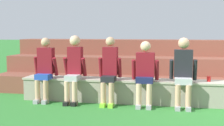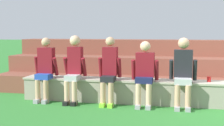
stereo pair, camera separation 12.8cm
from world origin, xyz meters
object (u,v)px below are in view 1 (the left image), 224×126
(person_left_of_center, at_px, (74,67))
(person_center, at_px, (109,69))
(person_far_right, at_px, (183,70))
(person_right_of_center, at_px, (145,71))
(person_far_left, at_px, (45,68))
(plastic_cup_left_end, at_px, (209,79))

(person_left_of_center, xyz_separation_m, person_center, (0.78, -0.01, -0.03))
(person_far_right, bearing_deg, person_right_of_center, -177.20)
(person_far_right, bearing_deg, person_left_of_center, -179.90)
(person_center, bearing_deg, person_far_left, 179.38)
(person_right_of_center, relative_size, plastic_cup_left_end, 12.09)
(person_far_left, relative_size, person_right_of_center, 1.05)
(person_far_left, xyz_separation_m, person_right_of_center, (2.20, -0.04, -0.02))
(person_left_of_center, relative_size, person_center, 1.02)
(person_left_of_center, height_order, plastic_cup_left_end, person_left_of_center)
(person_far_left, distance_m, person_center, 1.45)
(person_left_of_center, distance_m, plastic_cup_left_end, 2.84)
(person_far_left, height_order, person_far_right, person_far_right)
(person_right_of_center, bearing_deg, person_far_left, 178.87)
(person_left_of_center, xyz_separation_m, person_far_right, (2.29, 0.00, -0.01))
(plastic_cup_left_end, bearing_deg, person_center, -173.00)
(person_left_of_center, bearing_deg, person_center, -0.45)
(person_center, distance_m, person_far_right, 1.51)
(person_center, relative_size, person_far_right, 1.01)
(person_far_left, height_order, person_right_of_center, person_far_left)
(person_center, bearing_deg, plastic_cup_left_end, 7.00)
(person_far_left, bearing_deg, plastic_cup_left_end, 3.85)
(person_far_left, distance_m, person_left_of_center, 0.67)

